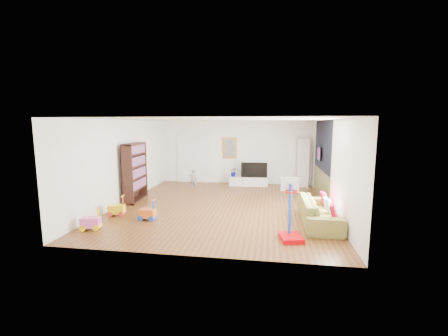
# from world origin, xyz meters

# --- Properties ---
(floor) EXTENTS (6.50, 7.50, 0.00)m
(floor) POSITION_xyz_m (0.00, 0.00, 0.00)
(floor) COLOR brown
(floor) RESTS_ON ground
(ceiling) EXTENTS (6.50, 7.50, 0.00)m
(ceiling) POSITION_xyz_m (0.00, 0.00, 2.70)
(ceiling) COLOR white
(ceiling) RESTS_ON ground
(wall_back) EXTENTS (6.50, 0.00, 2.70)m
(wall_back) POSITION_xyz_m (0.00, 3.75, 1.35)
(wall_back) COLOR white
(wall_back) RESTS_ON ground
(wall_front) EXTENTS (6.50, 0.00, 2.70)m
(wall_front) POSITION_xyz_m (0.00, -3.75, 1.35)
(wall_front) COLOR white
(wall_front) RESTS_ON ground
(wall_left) EXTENTS (0.00, 7.50, 2.70)m
(wall_left) POSITION_xyz_m (-3.25, 0.00, 1.35)
(wall_left) COLOR silver
(wall_left) RESTS_ON ground
(wall_right) EXTENTS (0.00, 7.50, 2.70)m
(wall_right) POSITION_xyz_m (3.25, 0.00, 1.35)
(wall_right) COLOR white
(wall_right) RESTS_ON ground
(navy_accent) EXTENTS (0.01, 3.20, 1.70)m
(navy_accent) POSITION_xyz_m (3.23, 1.40, 1.85)
(navy_accent) COLOR black
(navy_accent) RESTS_ON wall_right
(olive_wainscot) EXTENTS (0.01, 3.20, 1.00)m
(olive_wainscot) POSITION_xyz_m (3.23, 1.40, 0.50)
(olive_wainscot) COLOR brown
(olive_wainscot) RESTS_ON wall_right
(doorway) EXTENTS (1.45, 0.06, 2.10)m
(doorway) POSITION_xyz_m (-1.90, 3.71, 1.05)
(doorway) COLOR white
(doorway) RESTS_ON ground
(painting_back) EXTENTS (0.62, 0.06, 0.92)m
(painting_back) POSITION_xyz_m (-0.25, 3.71, 1.55)
(painting_back) COLOR gold
(painting_back) RESTS_ON wall_back
(artwork_right) EXTENTS (0.04, 0.56, 0.46)m
(artwork_right) POSITION_xyz_m (3.17, 1.60, 1.55)
(artwork_right) COLOR #7F3F8C
(artwork_right) RESTS_ON wall_right
(media_console) EXTENTS (1.62, 0.45, 0.38)m
(media_console) POSITION_xyz_m (0.61, 3.23, 0.19)
(media_console) COLOR silver
(media_console) RESTS_ON ground
(tall_cabinet) EXTENTS (0.48, 0.48, 1.99)m
(tall_cabinet) POSITION_xyz_m (2.83, 3.46, 0.99)
(tall_cabinet) COLOR silver
(tall_cabinet) RESTS_ON ground
(bookshelf) EXTENTS (0.43, 1.35, 1.95)m
(bookshelf) POSITION_xyz_m (-2.98, 0.18, 0.97)
(bookshelf) COLOR #331912
(bookshelf) RESTS_ON ground
(sofa) EXTENTS (0.87, 2.21, 0.64)m
(sofa) POSITION_xyz_m (2.77, -1.35, 0.32)
(sofa) COLOR olive
(sofa) RESTS_ON ground
(basketball_hoop) EXTENTS (0.59, 0.67, 1.39)m
(basketball_hoop) POSITION_xyz_m (1.98, -2.59, 0.70)
(basketball_hoop) COLOR #C60007
(basketball_hoop) RESTS_ON ground
(ride_on_yellow) EXTENTS (0.47, 0.34, 0.58)m
(ride_on_yellow) POSITION_xyz_m (-2.78, -1.51, 0.29)
(ride_on_yellow) COLOR yellow
(ride_on_yellow) RESTS_ON ground
(ride_on_orange) EXTENTS (0.43, 0.27, 0.57)m
(ride_on_orange) POSITION_xyz_m (-1.77, -1.74, 0.28)
(ride_on_orange) COLOR orange
(ride_on_orange) RESTS_ON ground
(ride_on_pink) EXTENTS (0.49, 0.36, 0.59)m
(ride_on_pink) POSITION_xyz_m (-2.83, -2.67, 0.30)
(ride_on_pink) COLOR #F160BD
(ride_on_pink) RESTS_ON ground
(child) EXTENTS (0.33, 0.28, 0.78)m
(child) POSITION_xyz_m (-1.55, 2.32, 0.39)
(child) COLOR gray
(child) RESTS_ON ground
(tv) EXTENTS (1.09, 0.20, 0.62)m
(tv) POSITION_xyz_m (0.83, 3.27, 0.69)
(tv) COLOR black
(tv) RESTS_ON media_console
(vase_plant) EXTENTS (0.40, 0.36, 0.39)m
(vase_plant) POSITION_xyz_m (-0.02, 3.22, 0.57)
(vase_plant) COLOR #090C82
(vase_plant) RESTS_ON media_console
(pillow_left) EXTENTS (0.19, 0.38, 0.36)m
(pillow_left) POSITION_xyz_m (2.99, -1.97, 0.51)
(pillow_left) COLOR #AC0E1E
(pillow_left) RESTS_ON sofa
(pillow_center) EXTENTS (0.15, 0.35, 0.34)m
(pillow_center) POSITION_xyz_m (2.98, -1.33, 0.51)
(pillow_center) COLOR silver
(pillow_center) RESTS_ON sofa
(pillow_right) EXTENTS (0.13, 0.37, 0.36)m
(pillow_right) POSITION_xyz_m (3.00, -0.68, 0.51)
(pillow_right) COLOR #CD0031
(pillow_right) RESTS_ON sofa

